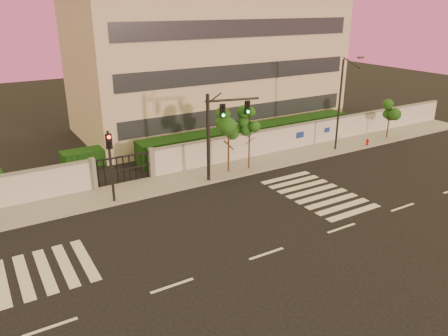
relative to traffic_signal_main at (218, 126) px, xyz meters
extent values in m
plane|color=black|center=(-2.78, -9.39, -3.81)|extent=(120.00, 120.00, 0.00)
cube|color=gray|center=(-2.78, 1.11, -3.74)|extent=(60.00, 3.00, 0.15)
cube|color=silver|center=(11.72, 2.61, -2.81)|extent=(31.00, 0.30, 2.00)
cube|color=slate|center=(11.72, 2.61, -1.75)|extent=(31.00, 0.36, 0.12)
cube|color=slate|center=(-7.78, 2.61, -2.71)|extent=(0.35, 0.35, 2.20)
cube|color=slate|center=(-3.78, 2.61, -2.71)|extent=(0.35, 0.35, 2.20)
cube|color=black|center=(6.22, 5.11, -2.91)|extent=(20.00, 2.00, 1.80)
cube|color=black|center=(-5.78, 7.61, -3.21)|extent=(6.00, 1.50, 1.20)
cube|color=beige|center=(6.22, 12.61, 2.19)|extent=(24.00, 12.00, 12.00)
cube|color=#262D38|center=(6.22, 6.59, -1.31)|extent=(22.00, 0.08, 1.40)
cube|color=#262D38|center=(6.22, 6.59, 2.19)|extent=(22.00, 0.08, 1.40)
cube|color=#262D38|center=(6.22, 6.59, 5.69)|extent=(22.00, 0.08, 1.40)
cube|color=silver|center=(-14.08, -5.39, -3.80)|extent=(0.50, 4.00, 0.02)
cube|color=silver|center=(-13.18, -5.39, -3.80)|extent=(0.50, 4.00, 0.02)
cube|color=silver|center=(-12.28, -5.39, -3.80)|extent=(0.50, 4.00, 0.02)
cube|color=silver|center=(-11.38, -5.39, -3.80)|extent=(0.50, 4.00, 0.02)
cube|color=silver|center=(-10.48, -5.39, -3.80)|extent=(0.50, 4.00, 0.02)
cube|color=silver|center=(4.22, -8.39, -3.80)|extent=(4.00, 0.50, 0.02)
cube|color=silver|center=(4.22, -7.49, -3.80)|extent=(4.00, 0.50, 0.02)
cube|color=silver|center=(4.22, -6.59, -3.80)|extent=(4.00, 0.50, 0.02)
cube|color=silver|center=(4.22, -5.69, -3.80)|extent=(4.00, 0.50, 0.02)
cube|color=silver|center=(4.22, -4.79, -3.80)|extent=(4.00, 0.50, 0.02)
cube|color=silver|center=(4.22, -3.89, -3.80)|extent=(4.00, 0.50, 0.02)
cube|color=silver|center=(4.22, -2.99, -3.80)|extent=(4.00, 0.50, 0.02)
cube|color=silver|center=(4.22, -2.09, -3.80)|extent=(4.00, 0.50, 0.02)
cube|color=silver|center=(-12.78, -9.39, -3.80)|extent=(2.00, 0.15, 0.01)
cube|color=silver|center=(-7.78, -9.39, -3.80)|extent=(2.00, 0.15, 0.01)
cube|color=silver|center=(-2.78, -9.39, -3.80)|extent=(2.00, 0.15, 0.01)
cube|color=silver|center=(2.22, -9.39, -3.80)|extent=(2.00, 0.15, 0.01)
cube|color=silver|center=(7.22, -9.39, -3.80)|extent=(2.00, 0.15, 0.01)
cylinder|color=#382314|center=(1.24, 0.73, -1.48)|extent=(0.13, 0.13, 4.66)
sphere|color=#1A4D16|center=(1.24, 0.73, -0.08)|extent=(1.19, 1.19, 1.19)
sphere|color=#1A4D16|center=(1.62, 0.95, -0.78)|extent=(0.91, 0.91, 0.91)
sphere|color=#1A4D16|center=(0.92, 0.57, -0.55)|extent=(0.86, 0.86, 0.86)
cylinder|color=#382314|center=(2.85, 0.52, -1.43)|extent=(0.11, 0.11, 4.77)
sphere|color=#1A4D16|center=(2.85, 0.52, 0.00)|extent=(1.05, 1.05, 1.05)
sphere|color=#1A4D16|center=(3.19, 0.71, -0.71)|extent=(0.80, 0.80, 0.80)
sphere|color=#1A4D16|center=(2.57, 0.38, -0.47)|extent=(0.77, 0.77, 0.77)
cylinder|color=#382314|center=(17.76, 0.60, -2.15)|extent=(0.11, 0.11, 3.33)
sphere|color=#1A4D16|center=(17.76, 0.60, -1.15)|extent=(1.01, 1.01, 1.01)
sphere|color=#1A4D16|center=(18.08, 0.79, -1.65)|extent=(0.77, 0.77, 0.77)
sphere|color=#1A4D16|center=(17.48, 0.46, -1.48)|extent=(0.74, 0.74, 0.74)
cylinder|color=black|center=(-0.76, 0.01, -0.80)|extent=(0.23, 0.23, 6.03)
cylinder|color=black|center=(1.09, 0.01, 1.64)|extent=(3.63, 1.03, 0.16)
cube|color=black|center=(0.31, -0.04, 1.00)|extent=(0.34, 0.18, 0.88)
sphere|color=#0CF259|center=(0.31, -0.15, 0.73)|extent=(0.19, 0.19, 0.19)
cube|color=black|center=(2.25, -0.04, 1.00)|extent=(0.34, 0.18, 0.88)
sphere|color=#0CF259|center=(2.25, -0.15, 0.73)|extent=(0.19, 0.19, 0.19)
cylinder|color=black|center=(-7.31, 0.04, -1.54)|extent=(0.16, 0.16, 4.54)
cube|color=black|center=(-7.31, -0.01, 0.12)|extent=(0.35, 0.18, 0.91)
sphere|color=red|center=(-7.31, -0.12, 0.40)|extent=(0.20, 0.20, 0.20)
cylinder|color=black|center=(11.42, 0.52, -0.12)|extent=(0.17, 0.17, 7.39)
cylinder|color=black|center=(11.42, -0.32, 3.40)|extent=(0.09, 1.77, 0.72)
cube|color=#3F3F44|center=(11.42, -1.15, 3.86)|extent=(0.46, 0.23, 0.14)
cylinder|color=#B20C0B|center=(14.53, -0.07, -3.58)|extent=(0.21, 0.21, 0.47)
cylinder|color=#B20C0B|center=(14.53, -0.07, -3.29)|extent=(0.26, 0.26, 0.09)
sphere|color=#B20C0B|center=(14.53, -0.07, -3.19)|extent=(0.17, 0.17, 0.17)
cylinder|color=#B20C0B|center=(14.53, -0.07, -3.48)|extent=(0.28, 0.15, 0.09)
camera|label=1|loc=(-13.96, -24.05, 7.57)|focal=35.00mm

